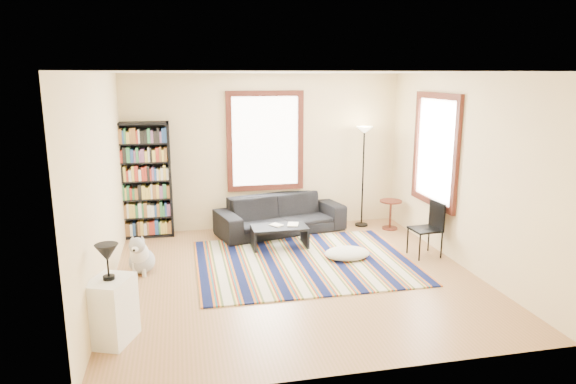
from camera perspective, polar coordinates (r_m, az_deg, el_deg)
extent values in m
cube|color=#A3704A|center=(7.37, 0.82, -9.61)|extent=(5.00, 5.00, 0.10)
cube|color=white|center=(6.81, 0.90, 13.57)|extent=(5.00, 5.00, 0.10)
cube|color=beige|center=(9.41, -2.61, 4.51)|extent=(5.00, 0.10, 2.80)
cube|color=beige|center=(4.57, 8.03, -4.68)|extent=(5.00, 0.10, 2.80)
cube|color=beige|center=(6.85, -20.41, 0.54)|extent=(0.10, 5.00, 2.80)
cube|color=beige|center=(7.90, 19.21, 2.19)|extent=(0.10, 5.00, 2.80)
cube|color=white|center=(9.31, -2.54, 5.66)|extent=(1.20, 0.06, 1.60)
cube|color=white|center=(8.52, 16.09, 4.49)|extent=(0.06, 1.20, 1.60)
cube|color=#0B123B|center=(7.83, 1.78, -7.76)|extent=(3.20, 2.56, 0.02)
imported|color=black|center=(9.18, -0.85, -2.52)|extent=(1.40, 2.41, 0.66)
cube|color=black|center=(9.15, -15.63, 1.25)|extent=(0.90, 0.30, 2.00)
cube|color=black|center=(8.43, -0.96, -5.00)|extent=(0.94, 0.59, 0.36)
imported|color=beige|center=(8.36, -1.64, -3.80)|extent=(0.25, 0.24, 0.02)
imported|color=beige|center=(8.45, -0.04, -3.61)|extent=(0.24, 0.28, 0.02)
ellipsoid|color=beige|center=(8.00, 6.59, -6.79)|extent=(0.72, 0.55, 0.18)
cylinder|color=#4D1D13|center=(9.58, 11.30, -2.49)|extent=(0.53, 0.53, 0.54)
cube|color=black|center=(8.25, 14.99, -4.04)|extent=(0.45, 0.43, 0.86)
cube|color=white|center=(5.84, -19.01, -12.33)|extent=(0.54, 0.61, 0.70)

